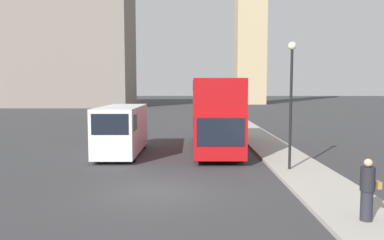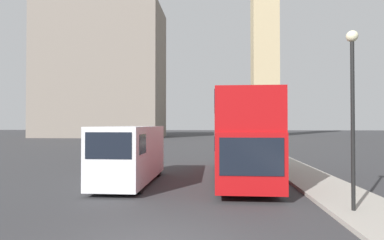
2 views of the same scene
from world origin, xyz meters
name	(u,v)px [view 1 (image 1 of 2)]	position (x,y,z in m)	size (l,w,h in m)	color
ground_plane	(157,191)	(0.00, 0.00, 0.00)	(300.00, 300.00, 0.00)	#333335
sidewalk_strip	(328,189)	(6.31, 0.00, 0.07)	(2.62, 120.00, 0.15)	#9E998E
building_block_distant	(61,30)	(-24.66, 61.00, 14.98)	(27.89, 13.87, 36.42)	slate
red_double_decker_bus	(215,111)	(2.70, 9.42, 2.39)	(2.64, 10.60, 4.28)	#A80F11
white_van	(123,129)	(-2.65, 7.49, 1.48)	(2.17, 6.22, 2.76)	silver
pedestrian	(369,190)	(6.18, -3.44, 1.02)	(0.55, 0.39, 1.74)	#23232D
street_lamp	(292,86)	(5.75, 3.13, 3.89)	(0.36, 0.36, 5.68)	black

